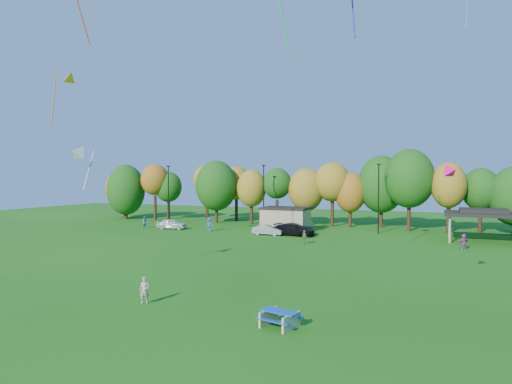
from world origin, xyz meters
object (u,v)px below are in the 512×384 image
at_px(car_c, 295,229).
at_px(car_b, 268,230).
at_px(picnic_table, 280,317).
at_px(kite_flyer, 145,290).
at_px(car_a, 172,224).
at_px(car_d, 295,230).

bearing_deg(car_c, car_b, 123.97).
distance_m(picnic_table, car_c, 35.89).
height_order(kite_flyer, car_c, kite_flyer).
bearing_deg(car_c, kite_flyer, -174.49).
relative_size(picnic_table, car_a, 0.53).
height_order(picnic_table, car_b, car_b).
distance_m(picnic_table, car_b, 35.17).
bearing_deg(car_b, picnic_table, -160.43).
distance_m(kite_flyer, car_d, 32.50).
height_order(picnic_table, car_d, car_d).
relative_size(kite_flyer, car_c, 0.30).
height_order(kite_flyer, car_d, kite_flyer).
bearing_deg(car_a, picnic_table, -149.71).
distance_m(kite_flyer, car_a, 38.07).
height_order(kite_flyer, car_a, kite_flyer).
xyz_separation_m(kite_flyer, car_a, (-19.37, 32.77, -0.07)).
xyz_separation_m(picnic_table, car_d, (-9.78, 33.32, 0.27)).
distance_m(car_b, car_d, 3.45).
xyz_separation_m(car_a, car_d, (18.24, -0.29, 0.03)).
relative_size(kite_flyer, car_a, 0.37).
height_order(picnic_table, car_c, car_c).
relative_size(car_b, car_c, 0.73).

